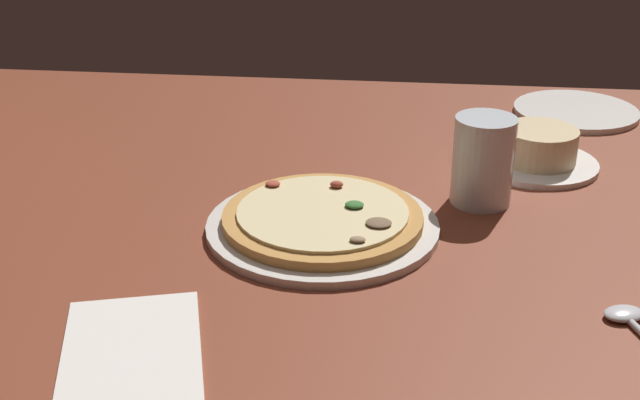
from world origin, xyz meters
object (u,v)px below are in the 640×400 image
pizza_main (323,221)px  water_glass (483,166)px  side_plate (576,111)px  paper_menu (131,356)px  ramekin_on_saucer (539,151)px  spoon (632,322)px

pizza_main → water_glass: (18.52, 9.93, 3.62)cm
side_plate → paper_menu: side_plate is taller
ramekin_on_saucer → water_glass: (-8.47, -12.22, 2.55)cm
ramekin_on_saucer → side_plate: (8.74, 22.62, -1.80)cm
pizza_main → side_plate: 57.29cm
pizza_main → ramekin_on_saucer: bearing=39.4°
ramekin_on_saucer → spoon: size_ratio=1.46×
water_glass → ramekin_on_saucer: bearing=55.3°
water_glass → side_plate: water_glass is taller
ramekin_on_saucer → paper_menu: (-41.33, -48.55, -2.10)cm
ramekin_on_saucer → paper_menu: bearing=-130.4°
side_plate → paper_menu: bearing=-125.1°
water_glass → paper_menu: water_glass is taller
pizza_main → paper_menu: (-14.34, -26.40, -1.02)cm
ramekin_on_saucer → paper_menu: 63.80cm
side_plate → spoon: size_ratio=1.75×
paper_menu → ramekin_on_saucer: bearing=33.7°
water_glass → spoon: water_glass is taller
ramekin_on_saucer → spoon: 38.85cm
water_glass → spoon: 29.54cm
pizza_main → ramekin_on_saucer: size_ratio=1.65×
pizza_main → spoon: pizza_main is taller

